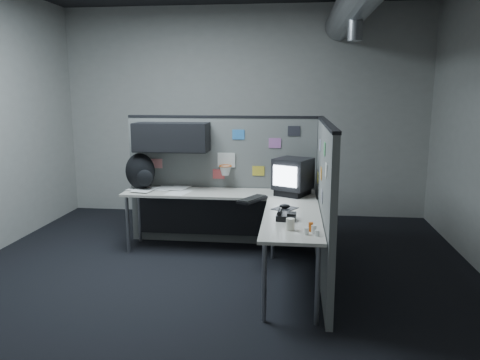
# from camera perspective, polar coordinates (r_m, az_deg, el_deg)

# --- Properties ---
(room) EXTENTS (5.62, 5.62, 3.22)m
(room) POSITION_cam_1_polar(r_m,az_deg,el_deg) (4.47, 3.80, 12.94)
(room) COLOR black
(room) RESTS_ON ground
(partition_back) EXTENTS (2.44, 0.42, 1.63)m
(partition_back) POSITION_cam_1_polar(r_m,az_deg,el_deg) (5.86, -3.68, 1.62)
(partition_back) COLOR slate
(partition_back) RESTS_ON ground
(partition_right) EXTENTS (0.07, 2.23, 1.63)m
(partition_right) POSITION_cam_1_polar(r_m,az_deg,el_deg) (4.81, 10.22, -2.69)
(partition_right) COLOR slate
(partition_right) RESTS_ON ground
(desk) EXTENTS (2.31, 2.11, 0.73)m
(desk) POSITION_cam_1_polar(r_m,az_deg,el_deg) (5.36, -0.42, -3.40)
(desk) COLOR beige
(desk) RESTS_ON ground
(monitor) EXTENTS (0.51, 0.51, 0.43)m
(monitor) POSITION_cam_1_polar(r_m,az_deg,el_deg) (5.47, 6.47, 0.47)
(monitor) COLOR black
(monitor) RESTS_ON desk
(keyboard) EXTENTS (0.33, 0.44, 0.04)m
(keyboard) POSITION_cam_1_polar(r_m,az_deg,el_deg) (5.18, 1.52, -2.37)
(keyboard) COLOR black
(keyboard) RESTS_ON desk
(mouse) EXTENTS (0.29, 0.30, 0.05)m
(mouse) POSITION_cam_1_polar(r_m,az_deg,el_deg) (4.85, 5.49, -3.31)
(mouse) COLOR black
(mouse) RESTS_ON desk
(phone) EXTENTS (0.19, 0.21, 0.09)m
(phone) POSITION_cam_1_polar(r_m,az_deg,el_deg) (4.45, 5.60, -4.38)
(phone) COLOR black
(phone) RESTS_ON desk
(bottles) EXTENTS (0.13, 0.17, 0.08)m
(bottles) POSITION_cam_1_polar(r_m,az_deg,el_deg) (4.05, 8.74, -6.00)
(bottles) COLOR silver
(bottles) RESTS_ON desk
(cup) EXTENTS (0.08, 0.08, 0.10)m
(cup) POSITION_cam_1_polar(r_m,az_deg,el_deg) (4.12, 6.15, -5.38)
(cup) COLOR silver
(cup) RESTS_ON desk
(papers) EXTENTS (0.82, 0.61, 0.02)m
(papers) POSITION_cam_1_polar(r_m,az_deg,el_deg) (5.84, -9.57, -1.10)
(papers) COLOR white
(papers) RESTS_ON desk
(backpack) EXTENTS (0.43, 0.39, 0.45)m
(backpack) POSITION_cam_1_polar(r_m,az_deg,el_deg) (5.88, -12.01, 0.98)
(backpack) COLOR black
(backpack) RESTS_ON desk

